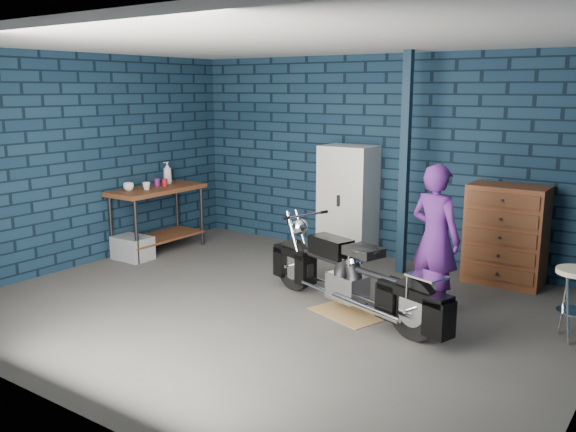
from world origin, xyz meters
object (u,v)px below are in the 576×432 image
at_px(workbench, 158,220).
at_px(shop_stool, 574,305).
at_px(motorcycle, 351,270).
at_px(person, 435,238).
at_px(locker, 348,202).
at_px(tool_chest, 505,235).
at_px(storage_bin, 133,248).

distance_m(workbench, shop_stool, 5.40).
bearing_deg(motorcycle, person, 59.17).
bearing_deg(motorcycle, locker, 138.51).
distance_m(workbench, motorcycle, 3.46).
bearing_deg(tool_chest, motorcycle, -117.65).
bearing_deg(tool_chest, locker, 180.00).
distance_m(tool_chest, shop_stool, 1.66).
height_order(workbench, storage_bin, workbench).
relative_size(person, shop_stool, 2.29).
bearing_deg(storage_bin, workbench, 92.29).
distance_m(person, shop_stool, 1.41).
xyz_separation_m(person, shop_stool, (1.34, 0.01, -0.43)).
bearing_deg(storage_bin, person, 6.79).
distance_m(motorcycle, storage_bin, 3.41).
xyz_separation_m(locker, tool_chest, (2.11, 0.00, -0.17)).
xyz_separation_m(locker, shop_stool, (3.10, -1.31, -0.42)).
relative_size(person, storage_bin, 3.04).
relative_size(storage_bin, locker, 0.33).
distance_m(person, locker, 2.20).
bearing_deg(person, shop_stool, -166.05).
bearing_deg(shop_stool, person, -179.44).
height_order(workbench, motorcycle, motorcycle).
distance_m(workbench, person, 4.07).
relative_size(workbench, person, 0.92).
bearing_deg(storage_bin, tool_chest, 22.35).
xyz_separation_m(person, tool_chest, (0.34, 1.32, -0.18)).
bearing_deg(workbench, motorcycle, -9.74).
bearing_deg(locker, motorcycle, -59.39).
height_order(storage_bin, tool_chest, tool_chest).
bearing_deg(motorcycle, tool_chest, 80.24).
height_order(person, storage_bin, person).
bearing_deg(shop_stool, locker, 157.16).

